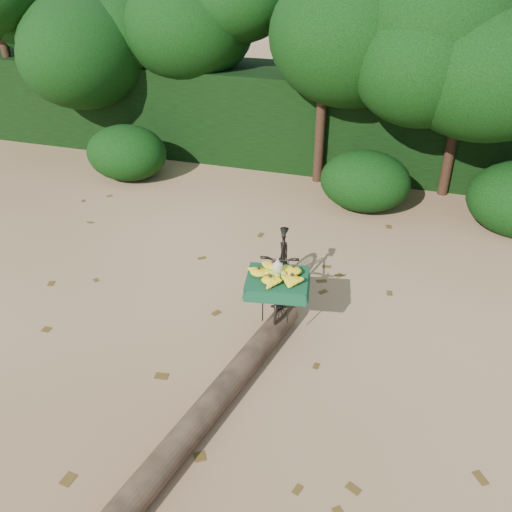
% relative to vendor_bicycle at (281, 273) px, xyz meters
% --- Properties ---
extents(ground, '(80.00, 80.00, 0.00)m').
position_rel_vendor_bicycle_xyz_m(ground, '(-0.92, -1.12, -0.49)').
color(ground, tan).
rests_on(ground, ground).
extents(vendor_bicycle, '(0.85, 1.74, 0.95)m').
position_rel_vendor_bicycle_xyz_m(vendor_bicycle, '(0.00, 0.00, 0.00)').
color(vendor_bicycle, black).
rests_on(vendor_bicycle, ground).
extents(fallen_log, '(0.97, 3.68, 0.27)m').
position_rel_vendor_bicycle_xyz_m(fallen_log, '(-0.18, -2.09, -0.35)').
color(fallen_log, brown).
rests_on(fallen_log, ground).
extents(hedge_backdrop, '(26.00, 1.80, 1.80)m').
position_rel_vendor_bicycle_xyz_m(hedge_backdrop, '(-0.92, 5.18, 0.41)').
color(hedge_backdrop, black).
rests_on(hedge_backdrop, ground).
extents(tree_row, '(14.50, 2.00, 4.00)m').
position_rel_vendor_bicycle_xyz_m(tree_row, '(-1.57, 4.38, 1.51)').
color(tree_row, black).
rests_on(tree_row, ground).
extents(bush_clumps, '(8.80, 1.70, 0.90)m').
position_rel_vendor_bicycle_xyz_m(bush_clumps, '(-0.42, 3.18, -0.04)').
color(bush_clumps, black).
rests_on(bush_clumps, ground).
extents(leaf_litter, '(7.00, 7.30, 0.01)m').
position_rel_vendor_bicycle_xyz_m(leaf_litter, '(-0.92, -0.47, -0.48)').
color(leaf_litter, '#4A3413').
rests_on(leaf_litter, ground).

